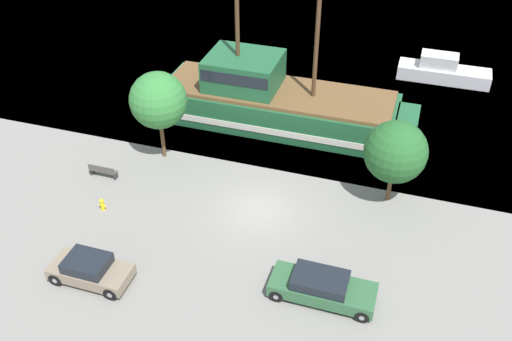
# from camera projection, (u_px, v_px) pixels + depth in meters

# --- Properties ---
(ground_plane) EXTENTS (160.00, 160.00, 0.00)m
(ground_plane) POSITION_uv_depth(u_px,v_px,m) (259.00, 210.00, 32.11)
(ground_plane) COLOR gray
(pirate_ship) EXTENTS (17.40, 5.11, 11.45)m
(pirate_ship) POSITION_uv_depth(u_px,v_px,m) (274.00, 101.00, 38.85)
(pirate_ship) COLOR #1E5633
(pirate_ship) RESTS_ON water_surface
(moored_boat_dockside) EXTENTS (6.99, 1.97, 2.12)m
(moored_boat_dockside) POSITION_uv_depth(u_px,v_px,m) (443.00, 71.00, 44.42)
(moored_boat_dockside) COLOR silver
(moored_boat_dockside) RESTS_ON water_surface
(parked_car_curb_front) EXTENTS (3.95, 1.86, 1.37)m
(parked_car_curb_front) POSITION_uv_depth(u_px,v_px,m) (90.00, 270.00, 27.49)
(parked_car_curb_front) COLOR #7F705B
(parked_car_curb_front) RESTS_ON ground_plane
(parked_car_curb_mid) EXTENTS (4.95, 1.90, 1.38)m
(parked_car_curb_mid) POSITION_uv_depth(u_px,v_px,m) (322.00, 287.00, 26.57)
(parked_car_curb_mid) COLOR #2D5B38
(parked_car_curb_mid) RESTS_ON ground_plane
(fire_hydrant) EXTENTS (0.42, 0.25, 0.76)m
(fire_hydrant) POSITION_uv_depth(u_px,v_px,m) (102.00, 204.00, 31.91)
(fire_hydrant) COLOR yellow
(fire_hydrant) RESTS_ON ground_plane
(bench_promenade_east) EXTENTS (1.72, 0.45, 0.85)m
(bench_promenade_east) POSITION_uv_depth(u_px,v_px,m) (103.00, 171.00, 34.39)
(bench_promenade_east) COLOR #4C4742
(bench_promenade_east) RESTS_ON ground_plane
(tree_row_east) EXTENTS (3.48, 3.48, 5.77)m
(tree_row_east) POSITION_uv_depth(u_px,v_px,m) (158.00, 100.00, 34.08)
(tree_row_east) COLOR brown
(tree_row_east) RESTS_ON ground_plane
(tree_row_mideast) EXTENTS (3.49, 3.49, 5.06)m
(tree_row_mideast) POSITION_uv_depth(u_px,v_px,m) (396.00, 152.00, 30.94)
(tree_row_mideast) COLOR brown
(tree_row_mideast) RESTS_ON ground_plane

